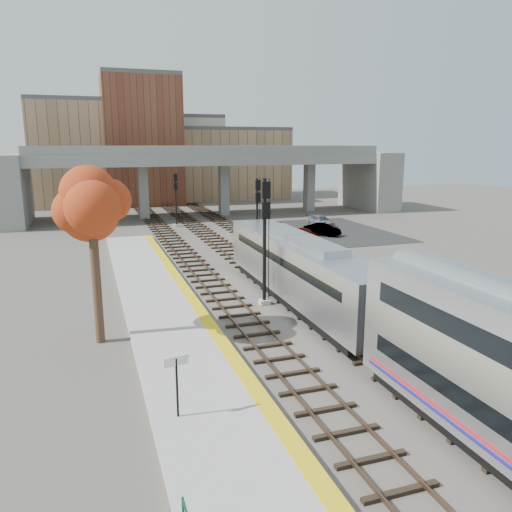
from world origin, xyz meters
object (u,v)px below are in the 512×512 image
object	(u,v)px
tree	(91,210)
car_b	(322,229)
signal_mast_far	(176,201)
car_c	(321,221)
signal_mast_mid	(257,218)
car_a	(305,233)
locomotive	(300,269)
signal_mast_near	(265,242)

from	to	relation	value
tree	car_b	size ratio (longest dim) A/B	2.27
signal_mast_far	car_c	xyz separation A→B (m)	(16.53, -5.28, -2.38)
tree	car_c	distance (m)	39.75
signal_mast_mid	signal_mast_far	size ratio (longest dim) A/B	1.07
car_a	car_c	distance (m)	8.33
locomotive	car_b	size ratio (longest dim) A/B	4.82
car_a	tree	bearing A→B (deg)	-149.20
locomotive	car_b	world-z (taller)	locomotive
car_b	signal_mast_mid	bearing A→B (deg)	176.08
car_b	signal_mast_near	bearing A→B (deg)	-163.47
car_a	car_c	bearing A→B (deg)	36.98
signal_mast_near	car_b	world-z (taller)	signal_mast_near
car_b	car_c	world-z (taller)	car_b
locomotive	signal_mast_mid	bearing A→B (deg)	81.88
tree	signal_mast_mid	bearing A→B (deg)	49.65
car_a	car_c	xyz separation A→B (m)	(5.05, 6.63, 0.07)
tree	car_b	distance (m)	33.80
locomotive	signal_mast_near	xyz separation A→B (m)	(-2.10, 0.59, 1.70)
tree	signal_mast_far	bearing A→B (deg)	74.05
signal_mast_far	tree	distance (m)	35.97
signal_mast_far	car_b	size ratio (longest dim) A/B	1.61
car_c	signal_mast_mid	bearing A→B (deg)	-143.82
locomotive	car_b	bearing A→B (deg)	60.60
signal_mast_near	car_a	world-z (taller)	signal_mast_near
signal_mast_mid	car_c	bearing A→B (deg)	45.67
signal_mast_mid	signal_mast_far	distance (m)	18.47
signal_mast_far	car_a	xyz separation A→B (m)	(11.49, -11.91, -2.45)
signal_mast_far	car_c	bearing A→B (deg)	-17.71
tree	car_b	world-z (taller)	tree
tree	car_c	size ratio (longest dim) A/B	2.11
locomotive	signal_mast_near	size ratio (longest dim) A/B	2.45
locomotive	car_b	distance (m)	24.09
car_a	signal_mast_mid	bearing A→B (deg)	-156.20
locomotive	car_a	world-z (taller)	locomotive
locomotive	signal_mast_near	world-z (taller)	signal_mast_near
signal_mast_near	car_c	world-z (taller)	signal_mast_near
signal_mast_mid	tree	distance (m)	21.77
locomotive	tree	xyz separation A→B (m)	(-11.93, -2.38, 4.38)
signal_mast_mid	tree	bearing A→B (deg)	-130.35
locomotive	signal_mast_mid	distance (m)	14.21
signal_mast_far	signal_mast_mid	bearing A→B (deg)	-77.17
car_a	car_b	size ratio (longest dim) A/B	0.82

